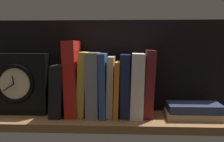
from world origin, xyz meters
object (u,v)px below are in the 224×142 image
object	(u,v)px
book_black_skeptic	(61,90)
book_navy_bierce	(125,85)
framed_clock	(18,84)
book_blue_modern	(104,84)
book_orange_pandolfini	(117,89)
book_white_catcher	(137,85)
book_yellow_seinlanguage	(83,84)
book_gray_chess	(94,84)
book_maroon_dawkins	(149,83)
book_stack_side	(193,111)
book_red_requiem	(73,78)
book_cream_twain	(111,86)

from	to	relation	value
book_black_skeptic	book_navy_bierce	world-z (taller)	book_navy_bierce
framed_clock	book_blue_modern	bearing A→B (deg)	-0.44
book_blue_modern	book_orange_pandolfini	bearing A→B (deg)	0.00
book_blue_modern	book_white_catcher	xyz separation A→B (cm)	(11.40, 0.00, 0.01)
book_yellow_seinlanguage	book_navy_bierce	xyz separation A→B (cm)	(14.40, 0.00, -0.40)
book_white_catcher	book_black_skeptic	bearing A→B (deg)	180.00
book_gray_chess	book_white_catcher	world-z (taller)	book_gray_chess
book_maroon_dawkins	book_navy_bierce	bearing A→B (deg)	180.00
book_gray_chess	book_blue_modern	size ratio (longest dim) A/B	1.01
book_white_catcher	book_stack_side	xyz separation A→B (cm)	(18.52, -2.13, -8.29)
book_red_requiem	book_stack_side	world-z (taller)	book_red_requiem
book_cream_twain	book_white_catcher	distance (cm)	8.98
book_navy_bierce	book_maroon_dawkins	bearing A→B (deg)	0.00
book_orange_pandolfini	framed_clock	world-z (taller)	framed_clock
book_orange_pandolfini	book_stack_side	distance (cm)	26.29
book_black_skeptic	framed_clock	distance (cm)	15.31
book_blue_modern	book_orange_pandolfini	xyz separation A→B (cm)	(4.63, 0.00, -1.39)
book_navy_bierce	book_stack_side	world-z (taller)	book_navy_bierce
book_cream_twain	book_white_catcher	world-z (taller)	book_white_catcher
framed_clock	book_navy_bierce	bearing A→B (deg)	-0.35
book_cream_twain	book_navy_bierce	size ratio (longest dim) A/B	0.97
book_orange_pandolfini	book_navy_bierce	distance (cm)	2.99
book_red_requiem	book_blue_modern	size ratio (longest dim) A/B	1.20
book_gray_chess	book_navy_bierce	distance (cm)	10.75
book_black_skeptic	book_white_catcher	bearing A→B (deg)	0.00
book_black_skeptic	book_blue_modern	size ratio (longest dim) A/B	0.81
book_yellow_seinlanguage	book_blue_modern	xyz separation A→B (cm)	(7.03, 0.00, -0.24)
book_white_catcher	book_stack_side	world-z (taller)	book_white_catcher
book_maroon_dawkins	framed_clock	size ratio (longest dim) A/B	1.06
book_red_requiem	book_stack_side	xyz separation A→B (cm)	(40.57, -2.13, -10.41)
book_white_catcher	framed_clock	xyz separation A→B (cm)	(-41.64, 0.23, 0.01)
book_red_requiem	book_orange_pandolfini	distance (cm)	15.68
book_yellow_seinlanguage	book_white_catcher	bearing A→B (deg)	0.00
book_black_skeptic	book_gray_chess	xyz separation A→B (cm)	(11.68, 0.00, 2.14)
book_black_skeptic	book_navy_bierce	bearing A→B (deg)	0.00
book_orange_pandolfini	book_maroon_dawkins	distance (cm)	10.89
book_gray_chess	book_orange_pandolfini	distance (cm)	8.16
book_yellow_seinlanguage	book_cream_twain	world-z (taller)	book_yellow_seinlanguage
book_stack_side	book_orange_pandolfini	bearing A→B (deg)	175.19
book_black_skeptic	book_red_requiem	xyz separation A→B (cm)	(4.41, 0.00, 4.12)
book_red_requiem	book_orange_pandolfini	bearing A→B (deg)	0.00
book_yellow_seinlanguage	book_cream_twain	bearing A→B (deg)	0.00
book_black_skeptic	framed_clock	bearing A→B (deg)	179.13
book_blue_modern	framed_clock	distance (cm)	30.24
book_blue_modern	book_stack_side	size ratio (longest dim) A/B	1.18
book_blue_modern	framed_clock	size ratio (longest dim) A/B	1.00
book_gray_chess	book_yellow_seinlanguage	bearing A→B (deg)	180.00
book_gray_chess	book_white_catcher	distance (cm)	14.78
book_red_requiem	book_blue_modern	distance (cm)	10.87
book_blue_modern	book_red_requiem	bearing A→B (deg)	180.00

